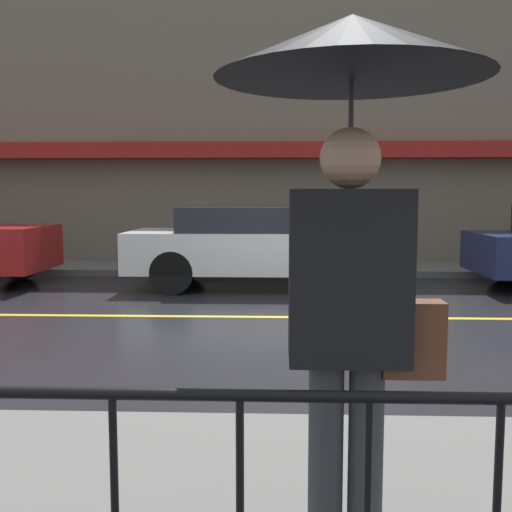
# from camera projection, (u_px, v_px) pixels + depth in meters

# --- Properties ---
(ground_plane) EXTENTS (80.00, 80.00, 0.00)m
(ground_plane) POSITION_uv_depth(u_px,v_px,m) (298.00, 317.00, 7.98)
(ground_plane) COLOR black
(sidewalk_far) EXTENTS (28.00, 1.89, 0.13)m
(sidewalk_far) POSITION_uv_depth(u_px,v_px,m) (291.00, 268.00, 12.75)
(sidewalk_far) COLOR #60605E
(sidewalk_far) RESTS_ON ground_plane
(lane_marking) EXTENTS (25.20, 0.12, 0.01)m
(lane_marking) POSITION_uv_depth(u_px,v_px,m) (298.00, 317.00, 7.98)
(lane_marking) COLOR gold
(lane_marking) RESTS_ON ground_plane
(building_storefront) EXTENTS (28.00, 0.85, 6.75)m
(building_storefront) POSITION_uv_depth(u_px,v_px,m) (291.00, 119.00, 13.48)
(building_storefront) COLOR #706656
(building_storefront) RESTS_ON ground_plane
(railing_foreground) EXTENTS (12.00, 0.04, 0.96)m
(railing_foreground) POSITION_uv_depth(u_px,v_px,m) (367.00, 512.00, 1.71)
(railing_foreground) COLOR black
(railing_foreground) RESTS_ON sidewalk_near
(pedestrian) EXTENTS (1.05, 1.05, 2.18)m
(pedestrian) POSITION_uv_depth(u_px,v_px,m) (352.00, 145.00, 2.28)
(pedestrian) COLOR #333338
(pedestrian) RESTS_ON sidewalk_near
(car_white) EXTENTS (4.50, 1.81, 1.42)m
(car_white) POSITION_uv_depth(u_px,v_px,m) (256.00, 245.00, 10.48)
(car_white) COLOR silver
(car_white) RESTS_ON ground_plane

